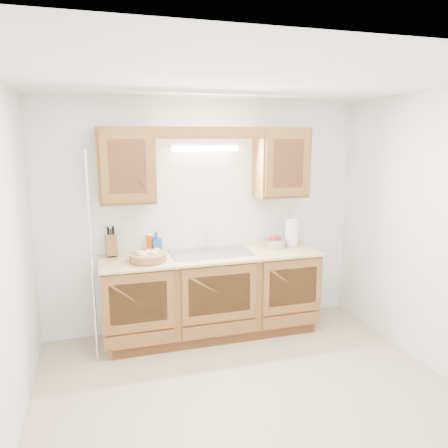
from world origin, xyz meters
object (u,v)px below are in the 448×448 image
object	(u,v)px
fruit_basket	(148,256)
knife_block	(111,245)
apple_bowl	(274,242)
paper_towel	(292,232)

from	to	relation	value
fruit_basket	knife_block	size ratio (longest dim) A/B	1.23
knife_block	fruit_basket	bearing A→B (deg)	-45.82
knife_block	apple_bowl	world-z (taller)	knife_block
knife_block	paper_towel	bearing A→B (deg)	-8.21
fruit_basket	paper_towel	bearing A→B (deg)	5.65
knife_block	apple_bowl	distance (m)	1.75
fruit_basket	apple_bowl	bearing A→B (deg)	5.90
fruit_basket	paper_towel	world-z (taller)	paper_towel
fruit_basket	knife_block	distance (m)	0.45
fruit_basket	knife_block	world-z (taller)	knife_block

